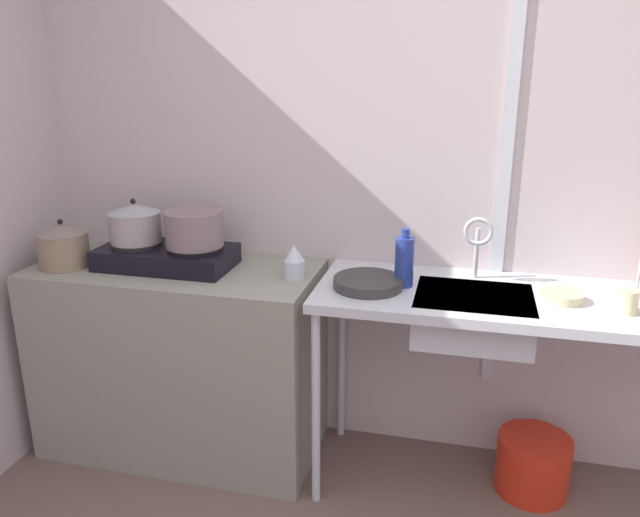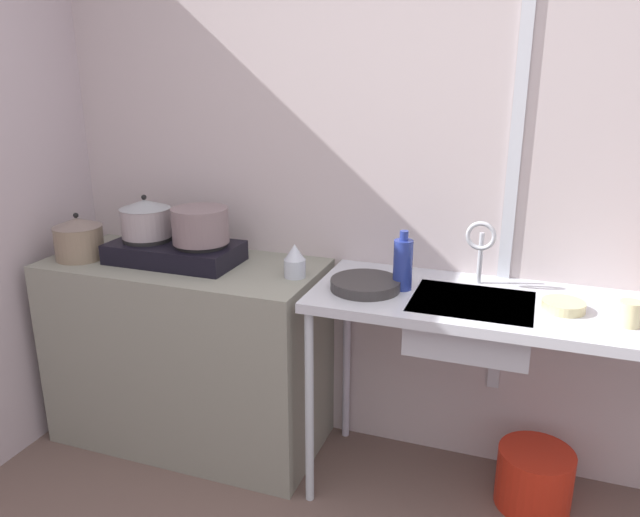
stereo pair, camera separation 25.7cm
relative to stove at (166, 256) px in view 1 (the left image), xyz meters
The scene contains 16 objects.
wall_back 1.22m from the stove, 16.84° to the left, with size 4.41×0.10×2.55m, color beige.
wall_metal_strip 1.53m from the stove, 11.23° to the left, with size 0.05×0.01×2.04m, color silver.
counter_concrete 0.50m from the stove, ahead, with size 1.28×0.58×0.91m, color gray.
counter_sink 1.54m from the stove, ahead, with size 1.65×0.58×0.91m.
stove is the anchor object (origin of this frame).
pot_on_left_burner 0.20m from the stove, behind, with size 0.23×0.23×0.20m.
pot_on_right_burner 0.20m from the stove, ahead, with size 0.25×0.25×0.16m.
pot_beside_stove 0.46m from the stove, 166.88° to the right, with size 0.22×0.22×0.22m.
percolator 0.60m from the stove, ahead, with size 0.09×0.09×0.15m.
sink_basin 1.35m from the stove, ahead, with size 0.46×0.37×0.18m, color silver.
faucet 1.35m from the stove, ahead, with size 0.12×0.07×0.28m.
frying_pan 0.92m from the stove, ahead, with size 0.28×0.28×0.04m, color #32302F.
cup_by_rack 1.88m from the stove, ahead, with size 0.08×0.08×0.09m, color beige.
small_bowl_on_drainboard 1.67m from the stove, ahead, with size 0.16×0.16×0.04m, color beige.
bottle_by_sink 1.06m from the stove, ahead, with size 0.08×0.08×0.24m.
bucket_on_floor 1.84m from the stove, ahead, with size 0.31×0.31×0.25m, color red.
Camera 1 is at (0.16, -0.94, 1.78)m, focal length 34.65 mm.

